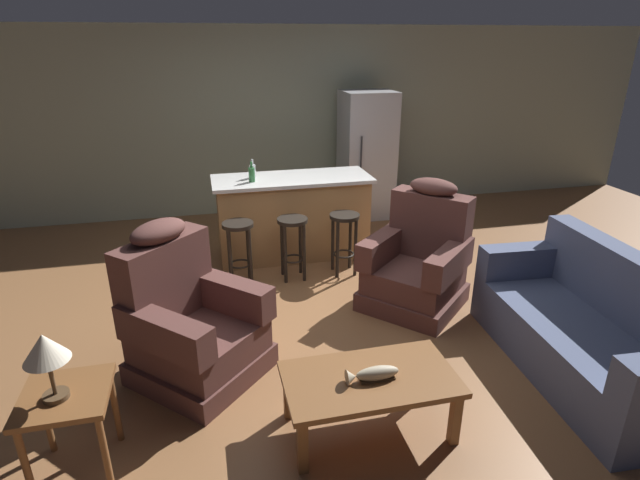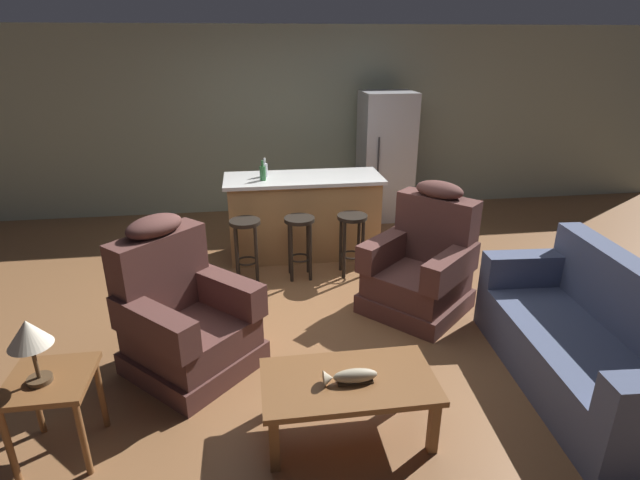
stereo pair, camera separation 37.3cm
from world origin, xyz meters
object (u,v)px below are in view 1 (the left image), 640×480
object	(u,v)px
coffee_table	(370,384)
end_table	(68,407)
recliner_near_lamp	(190,323)
bar_stool_middle	(293,237)
recliner_near_island	(418,263)
bar_stool_left	(239,242)
kitchen_island	(293,216)
table_lamp	(45,351)
bar_stool_right	(344,233)
fish_figurine	(372,374)
refrigerator	(366,155)
bottle_tall_green	(252,174)
bottle_short_amber	(253,171)
couch	(590,331)

from	to	relation	value
coffee_table	end_table	bearing A→B (deg)	177.33
recliner_near_lamp	bar_stool_middle	xyz separation A→B (m)	(1.05, 1.44, 0.05)
recliner_near_island	bar_stool_left	xyz separation A→B (m)	(-1.63, 0.81, 0.05)
end_table	kitchen_island	bearing A→B (deg)	57.60
table_lamp	bar_stool_right	bearing A→B (deg)	44.77
fish_figurine	recliner_near_lamp	size ratio (longest dim) A/B	0.28
recliner_near_island	refrigerator	bearing A→B (deg)	-139.54
coffee_table	refrigerator	size ratio (longest dim) A/B	0.62
bar_stool_middle	bottle_tall_green	size ratio (longest dim) A/B	3.07
bar_stool_left	bottle_tall_green	size ratio (longest dim) A/B	3.07
bar_stool_left	recliner_near_lamp	bearing A→B (deg)	-108.77
fish_figurine	bar_stool_middle	xyz separation A→B (m)	(-0.06, 2.38, 0.01)
bottle_tall_green	bottle_short_amber	size ratio (longest dim) A/B	1.05
end_table	bar_stool_left	world-z (taller)	bar_stool_left
bar_stool_left	kitchen_island	bearing A→B (deg)	42.80
refrigerator	end_table	bearing A→B (deg)	-127.38
fish_figurine	bottle_tall_green	bearing A→B (deg)	97.92
fish_figurine	bar_stool_middle	size ratio (longest dim) A/B	0.50
couch	bar_stool_middle	world-z (taller)	couch
refrigerator	kitchen_island	bearing A→B (deg)	-137.10
couch	bar_stool_middle	bearing A→B (deg)	-44.26
recliner_near_lamp	refrigerator	distance (m)	4.11
couch	end_table	size ratio (longest dim) A/B	3.49
recliner_near_lamp	bar_stool_middle	size ratio (longest dim) A/B	1.76
table_lamp	kitchen_island	distance (m)	3.50
refrigerator	bar_stool_right	bearing A→B (deg)	-114.75
bar_stool_middle	bottle_tall_green	distance (m)	0.85
coffee_table	end_table	xyz separation A→B (m)	(-1.78, 0.08, 0.10)
fish_figurine	recliner_near_island	bearing A→B (deg)	57.35
coffee_table	bar_stool_right	world-z (taller)	bar_stool_right
table_lamp	fish_figurine	bearing A→B (deg)	-2.67
kitchen_island	end_table	bearing A→B (deg)	-122.40
bottle_short_amber	couch	bearing A→B (deg)	-51.92
bar_stool_left	bar_stool_right	xyz separation A→B (m)	(1.13, 0.00, 0.00)
recliner_near_island	refrigerator	distance (m)	2.70
recliner_near_lamp	kitchen_island	bearing A→B (deg)	105.11
end_table	bar_stool_left	xyz separation A→B (m)	(1.16, 2.27, 0.01)
couch	bar_stool_middle	distance (m)	2.85
recliner_near_island	bottle_short_amber	distance (m)	2.15
bottle_tall_green	bar_stool_left	bearing A→B (deg)	-112.17
coffee_table	bottle_short_amber	bearing A→B (deg)	97.03
coffee_table	bar_stool_right	bearing A→B (deg)	77.94
refrigerator	bottle_tall_green	world-z (taller)	refrigerator
fish_figurine	end_table	distance (m)	1.79
coffee_table	fish_figurine	distance (m)	0.10
refrigerator	fish_figurine	bearing A→B (deg)	-107.70
bar_stool_middle	bar_stool_right	xyz separation A→B (m)	(0.56, 0.00, 0.00)
bar_stool_middle	bottle_short_amber	xyz separation A→B (m)	(-0.32, 0.71, 0.56)
bar_stool_left	bar_stool_right	bearing A→B (deg)	0.00
coffee_table	kitchen_island	xyz separation A→B (m)	(0.05, 2.98, 0.11)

